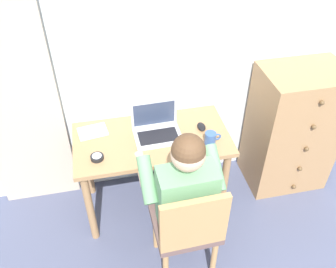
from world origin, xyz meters
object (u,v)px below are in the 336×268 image
Objects in this scene: desk_clock at (97,157)px; coffee_mug at (211,138)px; desk at (152,149)px; person_seated at (181,187)px; dresser at (292,129)px; laptop at (157,128)px; notebook_pad at (93,132)px; computer_mouse at (201,127)px; chair at (188,227)px.

desk_clock is 0.80m from coffee_mug.
person_seated is at bearing -76.67° from desk.
dresser is 3.18× the size of laptop.
desk is 3.29× the size of laptop.
laptop reaches higher than notebook_pad.
desk_clock is (-1.59, -0.21, 0.20)m from dresser.
desk_clock is (-0.51, 0.32, 0.07)m from person_seated.
notebook_pad is (-0.42, 0.15, 0.12)m from desk.
desk is 0.95× the size of person_seated.
desk is 5.42× the size of notebook_pad.
laptop reaches higher than computer_mouse.
laptop is at bearing 40.67° from desk.
chair is 0.75m from laptop.
dresser is at bearing 4.64° from computer_mouse.
dresser is at bearing 26.42° from person_seated.
coffee_mug is (0.40, -0.15, 0.16)m from desk.
coffee_mug is (0.29, 0.32, 0.10)m from person_seated.
desk is 0.46m from notebook_pad.
notebook_pad is at bearing 123.59° from chair.
laptop is at bearing 152.30° from coffee_mug.
coffee_mug is at bearing -164.43° from dresser.
notebook_pad is (-1.61, 0.08, 0.19)m from dresser.
computer_mouse is at bearing -1.64° from laptop.
computer_mouse is 0.83× the size of coffee_mug.
notebook_pad is (-0.53, 0.80, 0.24)m from chair.
chair is 9.84× the size of desk_clock.
coffee_mug reaches higher than desk_clock.
coffee_mug is (-0.79, -0.22, 0.23)m from dresser.
coffee_mug reaches higher than notebook_pad.
dresser reaches higher than desk.
dresser reaches higher than desk_clock.
person_seated is 13.37× the size of desk_clock.
laptop is at bearing 97.50° from person_seated.
laptop is at bearing 179.94° from computer_mouse.
coffee_mug is (0.29, 0.50, 0.28)m from chair.
computer_mouse is at bearing -17.42° from notebook_pad.
chair is 0.74× the size of person_seated.
computer_mouse is (-0.80, -0.04, 0.20)m from dresser.
person_seated is (0.11, -0.46, 0.06)m from desk.
desk is at bearing 103.33° from person_seated.
laptop reaches higher than chair.
computer_mouse is at bearing 4.17° from desk.
person_seated is at bearing -82.50° from laptop.
desk is 0.46m from coffee_mug.
desk_clock is at bearing -160.76° from desk.
laptop is at bearing 95.84° from chair.
laptop is at bearing 21.75° from desk_clock.
person_seated reaches higher than notebook_pad.
person_seated is at bearing -58.01° from notebook_pad.
laptop is 0.40m from coffee_mug.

